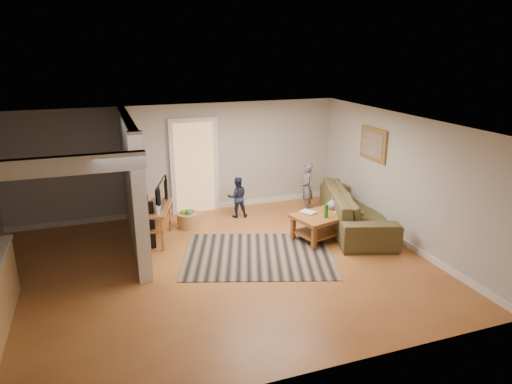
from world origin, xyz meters
The scene contains 11 objects.
ground centered at (0.00, 0.00, 0.00)m, with size 7.50×7.50×0.00m, color brown.
room_shell centered at (-1.07, 0.43, 1.46)m, with size 7.54×6.02×2.52m.
area_rug centered at (0.88, 0.20, 0.01)m, with size 2.73×2.00×0.01m, color black.
sofa centered at (3.30, 0.82, 0.00)m, with size 2.79×1.09×0.82m, color #4E4227.
coffee_table centered at (2.45, 0.56, 0.41)m, with size 1.49×1.10×0.79m.
tv_console centered at (-0.74, 1.50, 0.65)m, with size 0.75×1.21×0.98m.
speaker_left centered at (-0.92, 1.20, 0.47)m, with size 0.09×0.09×0.94m, color black.
speaker_right centered at (-1.00, 1.40, 0.51)m, with size 0.10×0.10×1.03m, color black.
toy_basket centered at (-0.07, 2.02, 0.18)m, with size 0.48×0.48×0.43m.
child centered at (2.75, 2.10, 0.00)m, with size 0.42×0.28×1.15m, color slate.
toddler centered at (1.11, 2.28, 0.00)m, with size 0.45×0.35×0.93m, color #1E2540.
Camera 1 is at (-1.73, -7.04, 3.70)m, focal length 32.00 mm.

